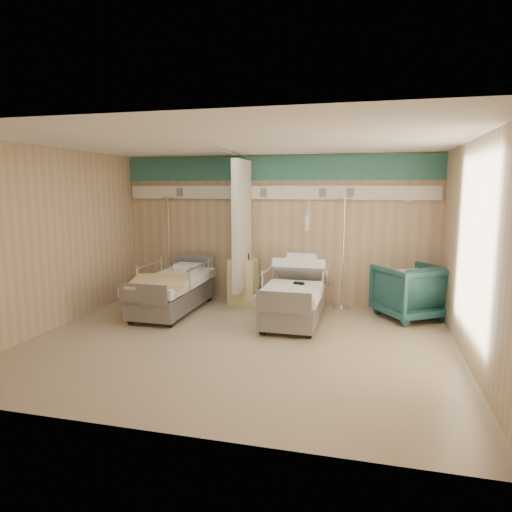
{
  "coord_description": "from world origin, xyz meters",
  "views": [
    {
      "loc": [
        1.77,
        -6.0,
        2.18
      ],
      "look_at": [
        0.1,
        0.6,
        1.17
      ],
      "focal_mm": 32.0,
      "sensor_mm": 36.0,
      "label": 1
    }
  ],
  "objects_px": {
    "bed_right": "(295,302)",
    "iv_stand_left": "(170,278)",
    "visitor_armchair": "(410,291)",
    "bedside_cabinet": "(243,281)",
    "iv_stand_right": "(342,286)",
    "bed_left": "(173,294)"
  },
  "relations": [
    {
      "from": "bed_right",
      "to": "iv_stand_left",
      "type": "height_order",
      "value": "iv_stand_left"
    },
    {
      "from": "visitor_armchair",
      "to": "iv_stand_left",
      "type": "distance_m",
      "value": 4.54
    },
    {
      "from": "bedside_cabinet",
      "to": "iv_stand_right",
      "type": "distance_m",
      "value": 1.86
    },
    {
      "from": "bedside_cabinet",
      "to": "iv_stand_right",
      "type": "relative_size",
      "value": 0.42
    },
    {
      "from": "bed_right",
      "to": "bedside_cabinet",
      "type": "xyz_separation_m",
      "value": [
        -1.15,
        0.9,
        0.11
      ]
    },
    {
      "from": "bed_right",
      "to": "iv_stand_right",
      "type": "bearing_deg",
      "value": 53.79
    },
    {
      "from": "bed_right",
      "to": "iv_stand_left",
      "type": "relative_size",
      "value": 1.07
    },
    {
      "from": "bedside_cabinet",
      "to": "bed_right",
      "type": "bearing_deg",
      "value": -38.05
    },
    {
      "from": "bed_right",
      "to": "iv_stand_left",
      "type": "distance_m",
      "value": 2.84
    },
    {
      "from": "bed_right",
      "to": "visitor_armchair",
      "type": "height_order",
      "value": "visitor_armchair"
    },
    {
      "from": "bed_left",
      "to": "iv_stand_right",
      "type": "height_order",
      "value": "iv_stand_right"
    },
    {
      "from": "bedside_cabinet",
      "to": "bed_left",
      "type": "bearing_deg",
      "value": -139.4
    },
    {
      "from": "bed_right",
      "to": "bedside_cabinet",
      "type": "bearing_deg",
      "value": 141.95
    },
    {
      "from": "iv_stand_right",
      "to": "bed_right",
      "type": "bearing_deg",
      "value": -126.21
    },
    {
      "from": "iv_stand_right",
      "to": "iv_stand_left",
      "type": "xyz_separation_m",
      "value": [
        -3.39,
        -0.03,
        0.0
      ]
    },
    {
      "from": "bed_right",
      "to": "bedside_cabinet",
      "type": "distance_m",
      "value": 1.46
    },
    {
      "from": "iv_stand_left",
      "to": "bed_right",
      "type": "bearing_deg",
      "value": -19.23
    },
    {
      "from": "bed_left",
      "to": "bed_right",
      "type": "bearing_deg",
      "value": 0.0
    },
    {
      "from": "bed_left",
      "to": "iv_stand_right",
      "type": "distance_m",
      "value": 3.06
    },
    {
      "from": "bed_left",
      "to": "iv_stand_left",
      "type": "xyz_separation_m",
      "value": [
        -0.48,
        0.93,
        0.1
      ]
    },
    {
      "from": "iv_stand_right",
      "to": "bed_left",
      "type": "bearing_deg",
      "value": -161.66
    },
    {
      "from": "bed_left",
      "to": "visitor_armchair",
      "type": "distance_m",
      "value": 4.1
    }
  ]
}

